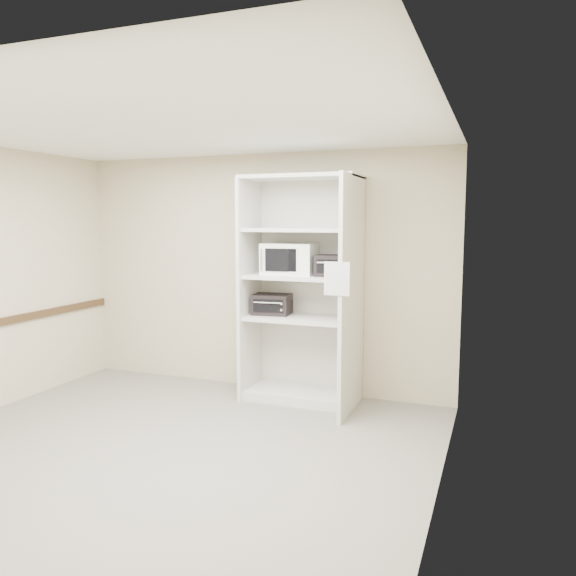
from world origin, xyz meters
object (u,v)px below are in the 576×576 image
(microwave, at_px, (290,259))
(toaster_oven_lower, at_px, (272,304))
(shelving_unit, at_px, (305,297))
(toaster_oven_upper, at_px, (335,266))

(microwave, relative_size, toaster_oven_lower, 1.39)
(microwave, bearing_deg, shelving_unit, -16.60)
(shelving_unit, xyz_separation_m, microwave, (-0.19, 0.05, 0.41))
(toaster_oven_upper, bearing_deg, microwave, 170.68)
(toaster_oven_upper, height_order, toaster_oven_lower, toaster_oven_upper)
(shelving_unit, height_order, toaster_oven_upper, shelving_unit)
(shelving_unit, distance_m, toaster_oven_upper, 0.47)
(toaster_oven_upper, bearing_deg, shelving_unit, 176.37)
(shelving_unit, distance_m, microwave, 0.45)
(shelving_unit, relative_size, toaster_oven_lower, 6.02)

